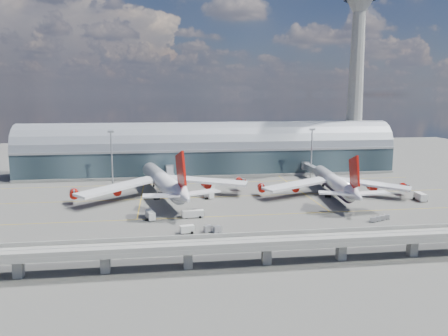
{
  "coord_description": "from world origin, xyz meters",
  "views": [
    {
      "loc": [
        -25.53,
        -158.36,
        42.64
      ],
      "look_at": [
        -1.74,
        10.0,
        14.0
      ],
      "focal_mm": 35.0,
      "sensor_mm": 36.0,
      "label": 1
    }
  ],
  "objects": [
    {
      "name": "ground",
      "position": [
        0.0,
        0.0,
        0.0
      ],
      "size": [
        500.0,
        500.0,
        0.0
      ],
      "primitive_type": "plane",
      "color": "#474744",
      "rests_on": "ground"
    },
    {
      "name": "taxi_lines",
      "position": [
        0.0,
        22.11,
        0.01
      ],
      "size": [
        200.0,
        80.12,
        0.01
      ],
      "color": "gold",
      "rests_on": "ground"
    },
    {
      "name": "terminal",
      "position": [
        0.0,
        77.99,
        11.34
      ],
      "size": [
        200.0,
        30.0,
        28.0
      ],
      "color": "#1D2A31",
      "rests_on": "ground"
    },
    {
      "name": "control_tower",
      "position": [
        85.0,
        83.0,
        51.64
      ],
      "size": [
        19.0,
        19.0,
        103.0
      ],
      "color": "gray",
      "rests_on": "ground"
    },
    {
      "name": "guideway",
      "position": [
        -0.0,
        -55.0,
        5.29
      ],
      "size": [
        220.0,
        8.5,
        7.2
      ],
      "color": "gray",
      "rests_on": "ground"
    },
    {
      "name": "floodlight_mast_left",
      "position": [
        -50.0,
        55.0,
        13.63
      ],
      "size": [
        3.0,
        0.7,
        25.7
      ],
      "color": "gray",
      "rests_on": "ground"
    },
    {
      "name": "floodlight_mast_right",
      "position": [
        50.0,
        55.0,
        13.63
      ],
      "size": [
        3.0,
        0.7,
        25.7
      ],
      "color": "gray",
      "rests_on": "ground"
    },
    {
      "name": "airliner_left",
      "position": [
        -25.4,
        21.41,
        6.84
      ],
      "size": [
        74.16,
        78.11,
        23.95
      ],
      "rotation": [
        0.0,
        0.0,
        0.21
      ],
      "color": "white",
      "rests_on": "ground"
    },
    {
      "name": "airliner_right",
      "position": [
        46.25,
        14.41,
        5.6
      ],
      "size": [
        65.14,
        68.12,
        21.61
      ],
      "rotation": [
        0.0,
        0.0,
        -0.12
      ],
      "color": "white",
      "rests_on": "ground"
    },
    {
      "name": "jet_bridge_left",
      "position": [
        -22.43,
        53.12,
        5.18
      ],
      "size": [
        4.4,
        28.0,
        7.25
      ],
      "color": "gray",
      "rests_on": "ground"
    },
    {
      "name": "jet_bridge_right",
      "position": [
        49.96,
        51.18,
        5.18
      ],
      "size": [
        4.4,
        32.0,
        7.25
      ],
      "color": "gray",
      "rests_on": "ground"
    },
    {
      "name": "service_truck_0",
      "position": [
        -30.44,
        -9.86,
        1.45
      ],
      "size": [
        3.84,
        7.13,
        2.81
      ],
      "rotation": [
        0.0,
        0.0,
        0.25
      ],
      "color": "silver",
      "rests_on": "ground"
    },
    {
      "name": "service_truck_1",
      "position": [
        -18.67,
        -27.35,
        1.27
      ],
      "size": [
        4.6,
        2.71,
        2.51
      ],
      "rotation": [
        0.0,
        0.0,
        1.73
      ],
      "color": "silver",
      "rests_on": "ground"
    },
    {
      "name": "service_truck_2",
      "position": [
        -15.59,
        -10.3,
        1.4
      ],
      "size": [
        7.5,
        2.54,
        2.69
      ],
      "rotation": [
        0.0,
        0.0,
        1.61
      ],
      "color": "silver",
      "rests_on": "ground"
    },
    {
      "name": "service_truck_3",
      "position": [
        77.71,
        1.58,
        1.65
      ],
      "size": [
        3.4,
        6.93,
        3.22
      ],
      "rotation": [
        0.0,
        0.0,
        -0.12
      ],
      "color": "silver",
      "rests_on": "ground"
    },
    {
      "name": "service_truck_4",
      "position": [
        -6.98,
        17.67,
        1.44
      ],
      "size": [
        3.96,
        5.4,
        2.85
      ],
      "rotation": [
        0.0,
        0.0,
        0.39
      ],
      "color": "silver",
      "rests_on": "ground"
    },
    {
      "name": "service_truck_5",
      "position": [
        -4.23,
        38.18,
        1.36
      ],
      "size": [
        4.05,
        5.91,
        2.67
      ],
      "rotation": [
        0.0,
        0.0,
        0.39
      ],
      "color": "silver",
      "rests_on": "ground"
    },
    {
      "name": "cargo_train_0",
      "position": [
        -10.73,
        -27.51,
        1.02
      ],
      "size": [
        6.02,
        3.65,
        1.95
      ],
      "rotation": [
        0.0,
        0.0,
        1.91
      ],
      "color": "gray",
      "rests_on": "ground"
    },
    {
      "name": "cargo_train_1",
      "position": [
        54.65,
        -40.37,
        0.89
      ],
      "size": [
        12.9,
        3.22,
        1.7
      ],
      "rotation": [
        0.0,
        0.0,
        1.7
      ],
      "color": "gray",
      "rests_on": "ground"
    },
    {
      "name": "cargo_train_2",
      "position": [
        47.6,
        -22.8,
        0.81
      ],
      "size": [
        9.06,
        5.08,
        1.54
      ],
      "rotation": [
        0.0,
        0.0,
        1.15
      ],
      "color": "gray",
      "rests_on": "ground"
    }
  ]
}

